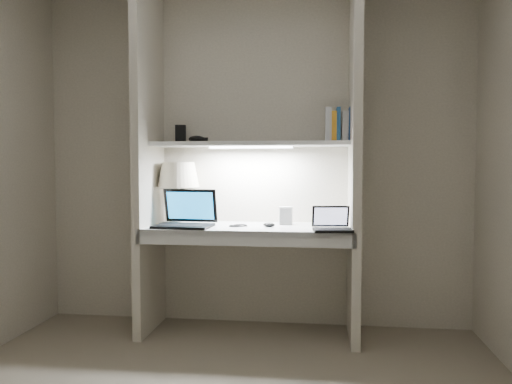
% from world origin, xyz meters
% --- Properties ---
extents(back_wall, '(3.20, 0.01, 2.50)m').
position_xyz_m(back_wall, '(0.00, 1.50, 1.25)').
color(back_wall, beige).
rests_on(back_wall, floor).
extents(alcove_panel_left, '(0.06, 0.55, 2.50)m').
position_xyz_m(alcove_panel_left, '(-0.73, 1.23, 1.25)').
color(alcove_panel_left, beige).
rests_on(alcove_panel_left, floor).
extents(alcove_panel_right, '(0.06, 0.55, 2.50)m').
position_xyz_m(alcove_panel_right, '(0.73, 1.23, 1.25)').
color(alcove_panel_right, beige).
rests_on(alcove_panel_right, floor).
extents(desk, '(1.40, 0.55, 0.04)m').
position_xyz_m(desk, '(0.00, 1.23, 0.75)').
color(desk, white).
rests_on(desk, alcove_panel_left).
extents(desk_apron, '(1.46, 0.03, 0.10)m').
position_xyz_m(desk_apron, '(0.00, 0.96, 0.72)').
color(desk_apron, silver).
rests_on(desk_apron, desk).
extents(shelf, '(1.40, 0.36, 0.03)m').
position_xyz_m(shelf, '(0.00, 1.32, 1.35)').
color(shelf, silver).
rests_on(shelf, back_wall).
extents(strip_light, '(0.60, 0.04, 0.02)m').
position_xyz_m(strip_light, '(0.00, 1.32, 1.33)').
color(strip_light, white).
rests_on(strip_light, shelf).
extents(table_lamp, '(0.31, 0.31, 0.45)m').
position_xyz_m(table_lamp, '(-0.55, 1.37, 1.07)').
color(table_lamp, white).
rests_on(table_lamp, desk).
extents(laptop_main, '(0.40, 0.35, 0.26)m').
position_xyz_m(laptop_main, '(-0.44, 1.16, 0.83)').
color(laptop_main, black).
rests_on(laptop_main, desk).
extents(laptop_netbook, '(0.27, 0.24, 0.16)m').
position_xyz_m(laptop_netbook, '(0.57, 1.04, 0.81)').
color(laptop_netbook, black).
rests_on(laptop_netbook, desk).
extents(speaker, '(0.10, 0.08, 0.13)m').
position_xyz_m(speaker, '(0.25, 1.34, 0.84)').
color(speaker, silver).
rests_on(speaker, desk).
extents(mouse, '(0.09, 0.07, 0.03)m').
position_xyz_m(mouse, '(0.15, 1.19, 0.79)').
color(mouse, black).
rests_on(mouse, desk).
extents(cable_coil, '(0.12, 0.12, 0.01)m').
position_xyz_m(cable_coil, '(-0.06, 1.20, 0.78)').
color(cable_coil, black).
rests_on(cable_coil, desk).
extents(sticky_note, '(0.10, 0.10, 0.00)m').
position_xyz_m(sticky_note, '(-0.64, 1.25, 0.77)').
color(sticky_note, yellow).
rests_on(sticky_note, desk).
extents(book_row, '(0.23, 0.16, 0.24)m').
position_xyz_m(book_row, '(0.64, 1.35, 1.48)').
color(book_row, '#BCBCBC').
rests_on(book_row, shelf).
extents(shelf_box, '(0.09, 0.07, 0.14)m').
position_xyz_m(shelf_box, '(-0.55, 1.42, 1.43)').
color(shelf_box, black).
rests_on(shelf_box, shelf).
extents(shelf_gadget, '(0.13, 0.09, 0.05)m').
position_xyz_m(shelf_gadget, '(-0.41, 1.39, 1.39)').
color(shelf_gadget, black).
rests_on(shelf_gadget, shelf).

